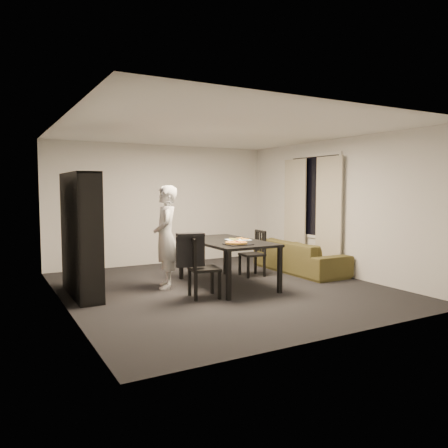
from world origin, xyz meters
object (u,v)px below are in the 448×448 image
person (166,237)px  baking_tray (238,244)px  pepperoni_pizza (236,243)px  chair_left (199,264)px  bookshelf (81,235)px  chair_right (256,250)px  dining_table (227,244)px  sofa (300,256)px

person → baking_tray: bearing=62.8°
baking_tray → pepperoni_pizza: pepperoni_pizza is taller
chair_left → baking_tray: size_ratio=2.31×
bookshelf → chair_right: 3.24m
dining_table → person: 1.04m
dining_table → baking_tray: size_ratio=4.66×
bookshelf → dining_table: 2.37m
dining_table → chair_left: (-0.79, -0.53, -0.18)m
chair_right → pepperoni_pizza: chair_right is taller
bookshelf → chair_right: (3.21, -0.02, -0.46)m
dining_table → person: size_ratio=1.09×
person → pepperoni_pizza: 1.21m
pepperoni_pizza → sofa: (2.02, 0.91, -0.49)m
dining_table → chair_left: bearing=-146.2°
chair_right → person: size_ratio=0.51×
dining_table → chair_right: 1.04m
bookshelf → pepperoni_pizza: (2.18, -1.02, -0.15)m
pepperoni_pizza → bookshelf: bearing=155.0°
chair_right → pepperoni_pizza: 1.46m
sofa → dining_table: bearing=101.6°
bookshelf → person: bookshelf is taller
baking_tray → sofa: bearing=25.3°
dining_table → pepperoni_pizza: (-0.13, -0.52, 0.10)m
baking_tray → chair_left: bearing=177.3°
chair_left → pepperoni_pizza: bearing=-79.4°
chair_left → bookshelf: bearing=66.2°
bookshelf → chair_left: size_ratio=2.06×
dining_table → pepperoni_pizza: size_ratio=5.33×
chair_left → pepperoni_pizza: chair_left is taller
chair_right → person: (-1.87, -0.13, 0.36)m
baking_tray → pepperoni_pizza: bearing=107.5°
person → baking_tray: person is taller
chair_right → person: bearing=-81.9°
chair_left → person: size_ratio=0.54×
baking_tray → person: bearing=133.3°
dining_table → pepperoni_pizza: bearing=-103.5°
person → pepperoni_pizza: person is taller
bookshelf → pepperoni_pizza: size_ratio=5.43×
baking_tray → chair_right: bearing=45.5°
baking_tray → sofa: baking_tray is taller
person → pepperoni_pizza: bearing=63.5°
baking_tray → bookshelf: bearing=154.3°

